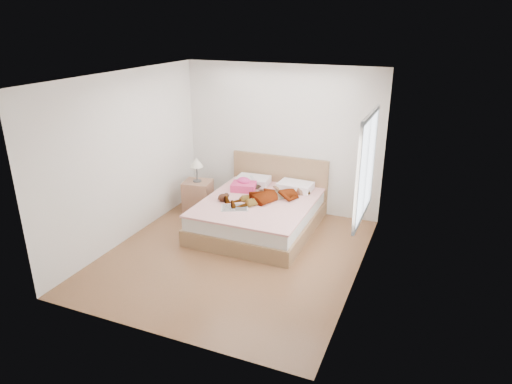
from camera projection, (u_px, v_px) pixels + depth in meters
ground at (234, 254)px, 6.81m from camera, size 4.00×4.00×0.00m
woman at (271, 193)px, 7.48m from camera, size 1.45×1.50×0.21m
hair at (250, 184)px, 8.09m from camera, size 0.64×0.71×0.09m
phone at (252, 177)px, 7.98m from camera, size 0.10×0.10×0.05m
room_shell at (366, 167)px, 5.90m from camera, size 4.00×4.00×4.00m
bed at (260, 212)px, 7.61m from camera, size 1.80×2.08×1.00m
towel at (244, 185)px, 7.89m from camera, size 0.47×0.41×0.22m
magazine at (235, 208)px, 7.16m from camera, size 0.50×0.43×0.02m
coffee_mug at (253, 202)px, 7.30m from camera, size 0.12×0.10×0.09m
plush_toy at (223, 197)px, 7.43m from camera, size 0.18×0.24×0.12m
nightstand at (198, 194)px, 8.20m from camera, size 0.54×0.50×1.03m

